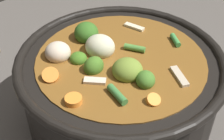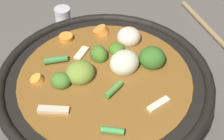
{
  "view_description": "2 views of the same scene",
  "coord_description": "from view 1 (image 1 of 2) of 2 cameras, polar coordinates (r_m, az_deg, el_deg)",
  "views": [
    {
      "loc": [
        0.28,
        0.27,
        0.43
      ],
      "look_at": [
        0.01,
        -0.01,
        0.11
      ],
      "focal_mm": 50.84,
      "sensor_mm": 36.0,
      "label": 1
    },
    {
      "loc": [
        -0.33,
        0.14,
        0.5
      ],
      "look_at": [
        0.01,
        -0.02,
        0.13
      ],
      "focal_mm": 54.9,
      "sensor_mm": 36.0,
      "label": 2
    }
  ],
  "objects": [
    {
      "name": "ground_plane",
      "position": [
        0.58,
        1.37,
        -8.29
      ],
      "size": [
        1.1,
        1.1,
        0.0
      ],
      "primitive_type": "plane",
      "color": "#514C47"
    },
    {
      "name": "cooking_pot",
      "position": [
        0.53,
        1.44,
        -3.01
      ],
      "size": [
        0.33,
        0.33,
        0.16
      ],
      "color": "black",
      "rests_on": "ground_plane"
    }
  ]
}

